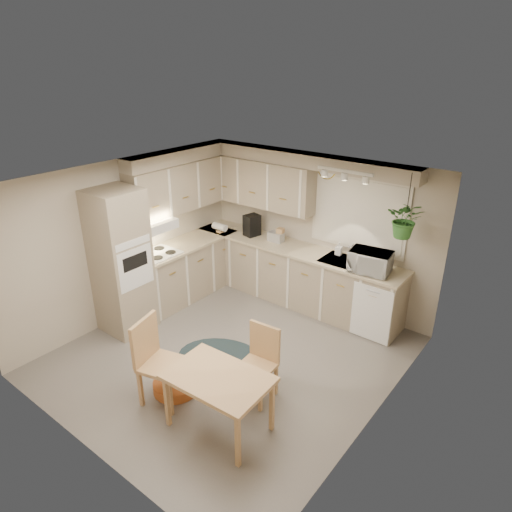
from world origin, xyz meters
name	(u,v)px	position (x,y,z in m)	size (l,w,h in m)	color
floor	(230,355)	(0.00, 0.00, 0.00)	(4.20, 4.20, 0.00)	#66605A
ceiling	(226,181)	(0.00, 0.00, 2.40)	(4.20, 4.20, 0.00)	white
wall_back	(316,229)	(0.00, 2.10, 1.20)	(4.00, 0.04, 2.40)	#AEA390
wall_front	(77,356)	(0.00, -2.10, 1.20)	(4.00, 0.04, 2.40)	#AEA390
wall_left	(127,239)	(-2.00, 0.00, 1.20)	(0.04, 4.20, 2.40)	#AEA390
wall_right	(380,330)	(2.00, 0.00, 1.20)	(0.04, 4.20, 2.40)	#AEA390
base_cab_left	(187,270)	(-1.70, 0.88, 0.45)	(0.60, 1.85, 0.90)	tan
base_cab_back	(293,275)	(-0.20, 1.80, 0.45)	(3.60, 0.60, 0.90)	tan
counter_left	(185,244)	(-1.69, 0.88, 0.92)	(0.64, 1.89, 0.04)	tan
counter_back	(294,249)	(-0.20, 1.79, 0.92)	(3.64, 0.64, 0.04)	tan
oven_stack	(121,262)	(-1.68, -0.38, 1.05)	(0.65, 0.65, 2.10)	tan
wall_oven_face	(136,268)	(-1.35, -0.38, 1.05)	(0.02, 0.56, 0.58)	silver
upper_cab_left	(182,186)	(-1.82, 1.00, 1.83)	(0.35, 2.00, 0.75)	tan
upper_cab_back	(259,183)	(-1.00, 1.93, 1.83)	(2.00, 0.35, 0.75)	tan
soffit_left	(178,156)	(-1.85, 1.00, 2.30)	(0.30, 2.00, 0.20)	#AEA390
soffit_back	(303,159)	(-0.20, 1.95, 2.30)	(3.60, 0.30, 0.20)	#AEA390
cooktop	(158,254)	(-1.68, 0.30, 0.94)	(0.52, 0.58, 0.02)	silver
range_hood	(155,225)	(-1.70, 0.30, 1.40)	(0.40, 0.60, 0.14)	silver
window_blinds	(358,214)	(0.70, 2.07, 1.60)	(1.40, 0.02, 1.00)	white
window_frame	(358,214)	(0.70, 2.08, 1.60)	(1.50, 0.02, 1.10)	beige
sink	(345,264)	(0.70, 1.80, 0.90)	(0.70, 0.48, 0.10)	#AEB0B6
dishwasher_front	(371,314)	(1.30, 1.49, 0.42)	(0.58, 0.01, 0.83)	silver
track_light_bar	(345,171)	(0.70, 1.55, 2.33)	(0.80, 0.04, 0.04)	silver
wall_clock	(327,169)	(0.15, 2.07, 2.18)	(0.30, 0.30, 0.03)	gold
dining_table	(219,402)	(0.75, -1.04, 0.34)	(1.07, 0.71, 0.67)	tan
chair_left	(163,363)	(-0.04, -1.10, 0.52)	(0.48, 0.48, 1.03)	tan
chair_back	(256,365)	(0.76, -0.42, 0.45)	(0.42, 0.42, 0.89)	tan
braided_rug	(221,359)	(-0.05, -0.14, 0.01)	(1.21, 0.91, 0.01)	black
pet_bed	(176,385)	(-0.07, -0.92, 0.06)	(0.54, 0.54, 0.13)	#A84A21
microwave	(370,259)	(1.12, 1.70, 1.13)	(0.56, 0.31, 0.38)	silver
soap_bottle	(339,252)	(0.50, 1.95, 0.99)	(0.09, 0.20, 0.09)	silver
hanging_plant	(405,224)	(1.53, 1.70, 1.74)	(0.45, 0.50, 0.39)	#306B2B
coffee_maker	(252,225)	(-1.05, 1.80, 1.12)	(0.20, 0.24, 0.36)	black
toaster	(276,237)	(-0.57, 1.82, 1.02)	(0.25, 0.14, 0.15)	#AEB0B6
knife_block	(280,235)	(-0.51, 1.85, 1.06)	(0.11, 0.11, 0.23)	tan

